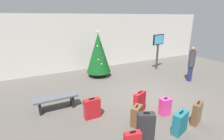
% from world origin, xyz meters
% --- Properties ---
extents(ground_plane, '(16.00, 16.00, 0.00)m').
position_xyz_m(ground_plane, '(0.00, 0.00, 0.00)').
color(ground_plane, '#514C47').
extents(back_wall, '(16.00, 0.20, 3.19)m').
position_xyz_m(back_wall, '(0.00, 4.88, 1.59)').
color(back_wall, beige).
rests_on(back_wall, ground_plane).
extents(holiday_tree, '(1.26, 1.26, 2.38)m').
position_xyz_m(holiday_tree, '(-0.75, 3.30, 1.24)').
color(holiday_tree, '#4C3319').
rests_on(holiday_tree, ground_plane).
extents(flight_info_kiosk, '(0.91, 0.29, 2.06)m').
position_xyz_m(flight_info_kiosk, '(2.83, 2.86, 1.45)').
color(flight_info_kiosk, '#333338').
rests_on(flight_info_kiosk, ground_plane).
extents(waiting_bench, '(1.42, 0.44, 0.48)m').
position_xyz_m(waiting_bench, '(-3.37, 0.79, 0.36)').
color(waiting_bench, '#4C5159').
rests_on(waiting_bench, ground_plane).
extents(traveller_0, '(0.41, 0.41, 1.70)m').
position_xyz_m(traveller_0, '(2.92, 0.58, 0.91)').
color(traveller_0, '#1E234C').
rests_on(traveller_0, ground_plane).
extents(suitcase_0, '(0.46, 0.40, 0.63)m').
position_xyz_m(suitcase_0, '(-1.45, -1.17, 0.30)').
color(suitcase_0, brown).
rests_on(suitcase_0, ground_plane).
extents(suitcase_1, '(0.51, 0.21, 0.67)m').
position_xyz_m(suitcase_1, '(-2.47, -0.24, 0.32)').
color(suitcase_1, '#B2191E').
rests_on(suitcase_1, ground_plane).
extents(suitcase_2, '(0.49, 0.41, 0.77)m').
position_xyz_m(suitcase_2, '(-1.58, -1.75, 0.36)').
color(suitcase_2, '#232326').
rests_on(suitcase_2, ground_plane).
extents(suitcase_3, '(0.36, 0.27, 0.60)m').
position_xyz_m(suitcase_3, '(-0.33, -1.14, 0.28)').
color(suitcase_3, '#E5388C').
rests_on(suitcase_3, ground_plane).
extents(suitcase_5, '(0.47, 0.31, 0.70)m').
position_xyz_m(suitcase_5, '(0.16, -1.92, 0.33)').
color(suitcase_5, brown).
rests_on(suitcase_5, ground_plane).
extents(suitcase_6, '(0.53, 0.34, 0.74)m').
position_xyz_m(suitcase_6, '(-0.96, -0.63, 0.35)').
color(suitcase_6, '#B2191E').
rests_on(suitcase_6, ground_plane).
extents(suitcase_7, '(0.56, 0.36, 0.65)m').
position_xyz_m(suitcase_7, '(-0.61, -2.00, 0.30)').
color(suitcase_7, '#19606B').
rests_on(suitcase_7, ground_plane).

